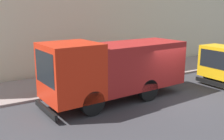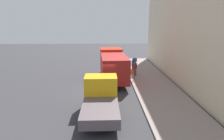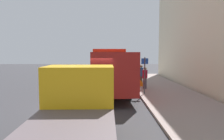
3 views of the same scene
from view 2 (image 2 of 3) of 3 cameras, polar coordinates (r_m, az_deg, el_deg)
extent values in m
plane|color=#353438|center=(17.79, -3.28, -5.59)|extent=(80.00, 80.00, 0.00)
cube|color=gray|center=(18.32, 12.67, -5.13)|extent=(4.04, 30.00, 0.12)
cube|color=beige|center=(18.21, 21.57, 13.13)|extent=(0.50, 30.00, 11.96)
cube|color=red|center=(22.31, -0.31, 3.12)|extent=(2.49, 2.47, 2.48)
cube|color=black|center=(23.39, -0.54, 4.34)|extent=(1.99, 0.17, 1.39)
cube|color=maroon|center=(18.77, 0.58, 0.75)|extent=(2.64, 5.09, 2.24)
cube|color=black|center=(23.82, -0.55, 0.13)|extent=(2.27, 0.25, 0.24)
cylinder|color=black|center=(22.06, -2.89, -0.32)|extent=(0.36, 1.11, 1.09)
cylinder|color=black|center=(22.22, 2.44, -0.21)|extent=(0.36, 1.11, 1.09)
cylinder|color=black|center=(18.98, -2.54, -2.61)|extent=(0.36, 1.11, 1.09)
cylinder|color=black|center=(19.17, 3.64, -2.46)|extent=(0.36, 1.11, 1.09)
cube|color=#EDAE15|center=(13.56, -3.25, -5.48)|extent=(2.18, 1.50, 1.84)
cube|color=black|center=(14.18, -3.21, -3.69)|extent=(1.82, 0.07, 1.03)
cube|color=#5E5257|center=(11.65, -3.44, -12.08)|extent=(2.19, 3.16, 0.61)
cube|color=black|center=(14.71, -3.13, -8.66)|extent=(2.08, 0.13, 0.24)
cylinder|color=black|center=(13.67, -7.20, -9.55)|extent=(0.31, 0.98, 0.97)
cylinder|color=black|center=(13.63, 0.77, -9.51)|extent=(0.31, 0.98, 0.97)
cylinder|color=black|center=(11.85, -8.07, -13.37)|extent=(0.31, 0.98, 0.97)
cylinder|color=black|center=(11.80, 1.26, -13.35)|extent=(0.31, 0.98, 0.97)
cylinder|color=brown|center=(23.15, 6.08, 0.20)|extent=(0.34, 0.34, 0.79)
cylinder|color=#255595|center=(22.99, 6.13, 1.98)|extent=(0.46, 0.46, 0.67)
sphere|color=brown|center=(22.90, 6.15, 3.06)|extent=(0.21, 0.21, 0.21)
cylinder|color=#4F4053|center=(21.92, 6.72, -0.57)|extent=(0.38, 0.38, 0.79)
cylinder|color=maroon|center=(21.77, 6.77, 1.19)|extent=(0.51, 0.51, 0.60)
sphere|color=olive|center=(21.68, 6.80, 2.25)|extent=(0.22, 0.22, 0.22)
cone|color=orange|center=(23.12, 6.03, 0.09)|extent=(0.50, 0.50, 0.71)
cylinder|color=#4C5156|center=(19.89, 6.56, 0.29)|extent=(0.08, 0.08, 2.35)
cube|color=blue|center=(19.72, 6.62, 2.93)|extent=(0.44, 0.03, 0.36)
camera|label=1|loc=(28.02, -22.59, 9.77)|focal=41.88mm
camera|label=3|loc=(6.94, 3.27, -12.78)|focal=32.83mm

